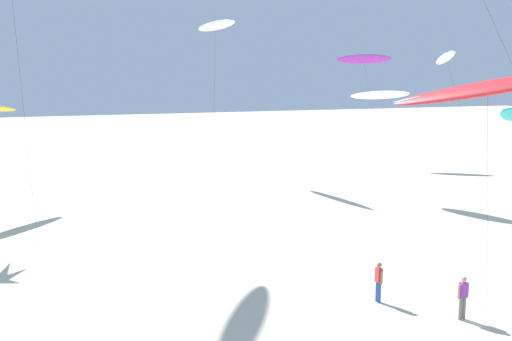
% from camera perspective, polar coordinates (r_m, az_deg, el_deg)
% --- Properties ---
extents(flying_kite_1, '(5.42, 5.19, 11.57)m').
position_cam_1_polar(flying_kite_1, '(48.52, 18.74, 10.81)').
color(flying_kite_1, white).
rests_on(flying_kite_1, ground).
extents(flying_kite_2, '(3.27, 5.97, 8.37)m').
position_cam_1_polar(flying_kite_2, '(43.76, 12.40, 7.52)').
color(flying_kite_2, white).
rests_on(flying_kite_2, ground).
extents(flying_kite_3, '(5.44, 7.45, 7.85)m').
position_cam_1_polar(flying_kite_3, '(34.78, 24.54, 5.17)').
color(flying_kite_3, '#19B2B7').
rests_on(flying_kite_3, ground).
extents(flying_kite_4, '(3.12, 9.12, 14.40)m').
position_cam_1_polar(flying_kite_4, '(53.19, -4.15, 14.47)').
color(flying_kite_4, white).
rests_on(flying_kite_4, ground).
extents(flying_kite_5, '(5.16, 8.27, 9.92)m').
position_cam_1_polar(flying_kite_5, '(25.94, 22.53, 7.77)').
color(flying_kite_5, red).
rests_on(flying_kite_5, ground).
extents(flying_kite_11, '(5.38, 7.38, 11.82)m').
position_cam_1_polar(flying_kite_11, '(63.07, 10.90, 11.06)').
color(flying_kite_11, purple).
rests_on(flying_kite_11, ground).
extents(person_foreground_walker, '(0.51, 0.21, 1.71)m').
position_cam_1_polar(person_foreground_walker, '(23.10, 20.30, -11.87)').
color(person_foreground_walker, slate).
rests_on(person_foreground_walker, ground).
extents(person_near_left, '(0.22, 0.51, 1.69)m').
position_cam_1_polar(person_near_left, '(23.83, 12.37, -10.86)').
color(person_near_left, '#284CA3').
rests_on(person_near_left, ground).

